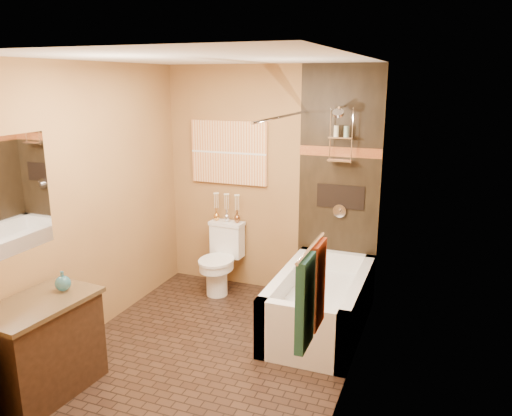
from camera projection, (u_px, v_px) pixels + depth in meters
The scene contains 22 objects.
floor at pixel (212, 350), 4.44m from camera, with size 3.00×3.00×0.00m, color black.
wall_left at pixel (90, 203), 4.55m from camera, with size 0.02×3.00×2.50m, color olive.
wall_right at pixel (353, 231), 3.71m from camera, with size 0.02×3.00×2.50m, color olive.
wall_back at pixel (269, 182), 5.48m from camera, with size 2.40×0.02×2.50m, color olive.
wall_front at pixel (88, 282), 2.77m from camera, with size 2.40×0.02×2.50m, color olive.
ceiling at pixel (204, 58), 3.81m from camera, with size 3.00×3.00×0.00m, color silver.
alcove_tile_back at pixel (339, 187), 5.20m from camera, with size 0.85×0.01×2.50m, color black.
alcove_tile_right at pixel (367, 207), 4.39m from camera, with size 0.01×1.50×2.50m, color black.
mosaic_band_back at pixel (340, 152), 5.10m from camera, with size 0.85×0.01×0.10m, color maroon.
mosaic_band_right at pixel (369, 166), 4.30m from camera, with size 0.01×1.50×0.10m, color maroon.
alcove_niche at pixel (340, 197), 5.21m from camera, with size 0.50×0.01×0.25m, color black.
shower_fixtures at pixel (340, 149), 4.99m from camera, with size 0.24×0.33×1.16m.
curtain_rod at pixel (284, 116), 4.47m from camera, with size 0.03×0.03×1.55m, color silver.
towel_bar at pixel (311, 248), 2.73m from camera, with size 0.02×0.02×0.55m, color silver.
towel_teal at pixel (305, 303), 2.68m from camera, with size 0.05×0.22×0.52m, color #1E5A66.
towel_rust at pixel (317, 285), 2.91m from camera, with size 0.05×0.22×0.52m, color maroon.
sunset_painting at pixel (229, 153), 5.55m from camera, with size 0.90×0.04×0.70m, color orange.
bathtub at pixel (321, 307), 4.79m from camera, with size 0.80×1.50×0.55m.
toilet at pixel (221, 258), 5.61m from camera, with size 0.40×0.59×0.77m.
vanity at pixel (42, 347), 3.77m from camera, with size 0.60×0.90×0.76m.
teal_bottle at pixel (63, 281), 3.84m from camera, with size 0.12×0.12×0.19m, color #286A7A, non-canonical shape.
bud_vases at pixel (227, 207), 5.62m from camera, with size 0.32×0.07×0.32m.
Camera 1 is at (1.80, -3.57, 2.35)m, focal length 35.00 mm.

